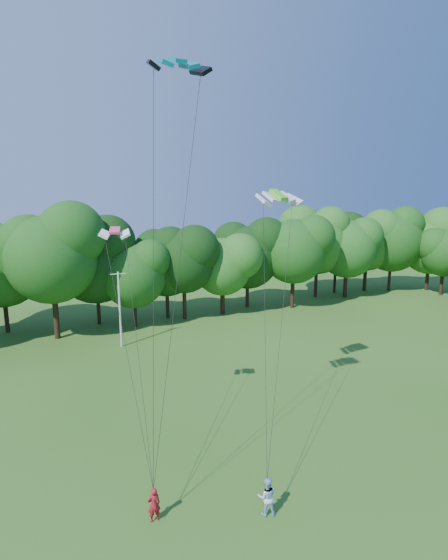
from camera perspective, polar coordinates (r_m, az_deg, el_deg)
name	(u,v)px	position (r m, az deg, el deg)	size (l,w,h in m)	color
utility_pole	(120,309)	(42.61, -13.46, -3.65)	(1.47, 0.18, 7.34)	beige
kite_flyer_left	(154,504)	(22.50, -9.15, -26.97)	(0.61, 0.40, 1.66)	#A6151F
kite_flyer_right	(267,496)	(22.62, 5.60, -26.32)	(0.90, 0.70, 1.85)	#AFCBF3
kite_teal	(177,60)	(21.22, -6.12, 26.67)	(2.72, 1.28, 0.53)	#047893
kite_green	(278,195)	(28.56, 7.13, 11.02)	(3.15, 1.67, 0.73)	#51DA20
kite_pink	(115,230)	(25.15, -14.10, 6.30)	(1.85, 1.28, 0.38)	#E23E70
tree_back_center	(166,258)	(50.69, -7.56, 2.87)	(7.88, 7.88, 11.45)	black
tree_back_east	(348,241)	(62.60, 15.87, 4.92)	(8.74, 8.74, 12.71)	#3A2217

